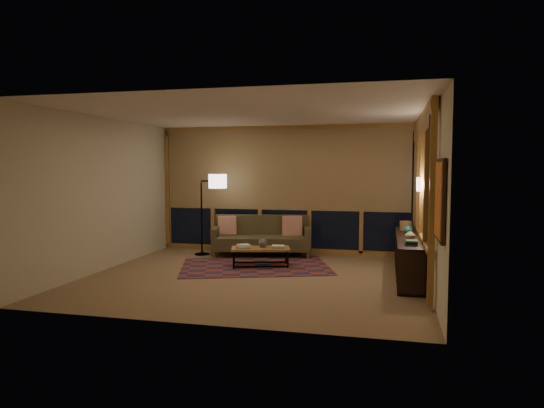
% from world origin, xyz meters
% --- Properties ---
extents(floor, '(5.50, 5.00, 0.01)m').
position_xyz_m(floor, '(0.00, 0.00, 0.00)').
color(floor, '#98795D').
rests_on(floor, ground).
extents(ceiling, '(5.50, 5.00, 0.01)m').
position_xyz_m(ceiling, '(0.00, 0.00, 2.70)').
color(ceiling, beige).
rests_on(ceiling, walls).
extents(walls, '(5.51, 5.01, 2.70)m').
position_xyz_m(walls, '(0.00, 0.00, 1.35)').
color(walls, beige).
rests_on(walls, floor).
extents(window_wall_back, '(5.30, 0.16, 2.60)m').
position_xyz_m(window_wall_back, '(0.00, 2.43, 1.35)').
color(window_wall_back, '#A26E33').
rests_on(window_wall_back, walls).
extents(window_wall_right, '(0.16, 3.70, 2.60)m').
position_xyz_m(window_wall_right, '(2.68, 0.60, 1.35)').
color(window_wall_right, '#A26E33').
rests_on(window_wall_right, walls).
extents(wall_art, '(0.06, 0.74, 0.94)m').
position_xyz_m(wall_art, '(2.71, -1.85, 1.45)').
color(wall_art, red).
rests_on(wall_art, walls).
extents(wall_sconce, '(0.12, 0.18, 0.22)m').
position_xyz_m(wall_sconce, '(2.62, 0.45, 1.55)').
color(wall_sconce, white).
rests_on(wall_sconce, walls).
extents(sofa, '(2.10, 1.19, 0.81)m').
position_xyz_m(sofa, '(-0.38, 1.93, 0.40)').
color(sofa, '#473E25').
rests_on(sofa, floor).
extents(pillow_left, '(0.40, 0.20, 0.38)m').
position_xyz_m(pillow_left, '(-1.13, 1.96, 0.60)').
color(pillow_left, red).
rests_on(pillow_left, sofa).
extents(pillow_right, '(0.43, 0.26, 0.41)m').
position_xyz_m(pillow_right, '(0.21, 2.17, 0.61)').
color(pillow_right, red).
rests_on(pillow_right, sofa).
extents(area_rug, '(3.10, 2.54, 0.01)m').
position_xyz_m(area_rug, '(-0.21, 0.82, 0.01)').
color(area_rug, maroon).
rests_on(area_rug, floor).
extents(coffee_table, '(1.15, 0.76, 0.35)m').
position_xyz_m(coffee_table, '(-0.11, 0.84, 0.18)').
color(coffee_table, '#A26E33').
rests_on(coffee_table, floor).
extents(book_stack_a, '(0.31, 0.30, 0.07)m').
position_xyz_m(book_stack_a, '(-0.40, 0.72, 0.39)').
color(book_stack_a, white).
rests_on(book_stack_a, coffee_table).
extents(book_stack_b, '(0.29, 0.25, 0.05)m').
position_xyz_m(book_stack_b, '(0.21, 0.91, 0.38)').
color(book_stack_b, white).
rests_on(book_stack_b, coffee_table).
extents(ceramic_pot, '(0.22, 0.22, 0.16)m').
position_xyz_m(ceramic_pot, '(-0.08, 0.89, 0.44)').
color(ceramic_pot, '#222329').
rests_on(ceramic_pot, coffee_table).
extents(floor_lamp, '(0.62, 0.46, 1.69)m').
position_xyz_m(floor_lamp, '(-1.62, 1.76, 0.85)').
color(floor_lamp, black).
rests_on(floor_lamp, floor).
extents(bookshelf, '(0.40, 2.70, 0.67)m').
position_xyz_m(bookshelf, '(2.49, 0.65, 0.34)').
color(bookshelf, black).
rests_on(bookshelf, floor).
extents(basket, '(0.22, 0.22, 0.16)m').
position_xyz_m(basket, '(2.47, 1.49, 0.76)').
color(basket, '#997548').
rests_on(basket, bookshelf).
extents(teal_bowl, '(0.18, 0.18, 0.15)m').
position_xyz_m(teal_bowl, '(2.49, 0.94, 0.75)').
color(teal_bowl, '#1F706C').
rests_on(teal_bowl, bookshelf).
extents(vase, '(0.16, 0.16, 0.17)m').
position_xyz_m(vase, '(2.49, 0.24, 0.76)').
color(vase, tan).
rests_on(vase, bookshelf).
extents(shelf_book_stack, '(0.20, 0.26, 0.07)m').
position_xyz_m(shelf_book_stack, '(2.49, -0.26, 0.71)').
color(shelf_book_stack, white).
rests_on(shelf_book_stack, bookshelf).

